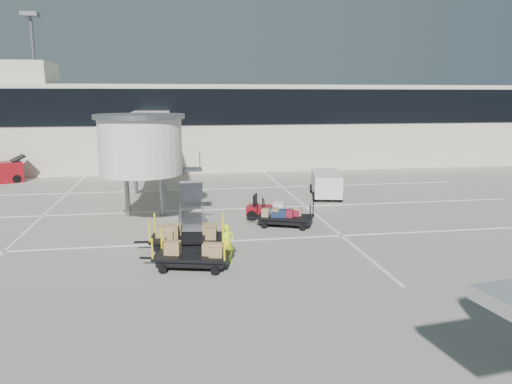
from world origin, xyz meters
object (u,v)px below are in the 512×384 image
suitcase_cart (286,217)px  box_cart_far (192,256)px  minivan (326,182)px  baggage_tug (267,210)px  box_cart_near (188,237)px  ground_worker (228,243)px

suitcase_cart → box_cart_far: 7.91m
box_cart_far → minivan: 16.76m
baggage_tug → suitcase_cart: (0.73, -1.89, 0.01)m
box_cart_near → box_cart_far: 2.37m
ground_worker → minivan: 15.42m
baggage_tug → minivan: minivan is taller
box_cart_near → ground_worker: 2.43m
baggage_tug → minivan: size_ratio=0.49×
ground_worker → box_cart_far: bearing=-177.6°
suitcase_cart → baggage_tug: bearing=133.9°
baggage_tug → box_cart_far: 9.00m
suitcase_cart → box_cart_near: 6.42m
box_cart_near → box_cart_far: bearing=-81.5°
suitcase_cart → ground_worker: size_ratio=2.22×
baggage_tug → box_cart_far: box_cart_far is taller
box_cart_near → baggage_tug: bearing=56.0°
minivan → ground_worker: bearing=-110.5°
box_cart_near → ground_worker: bearing=-41.6°
suitcase_cart → minivan: size_ratio=0.76×
suitcase_cart → ground_worker: (-3.78, -5.30, 0.30)m
box_cart_far → box_cart_near: bearing=106.1°
ground_worker → minivan: minivan is taller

